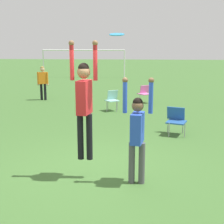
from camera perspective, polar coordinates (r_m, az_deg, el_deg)
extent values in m
plane|color=#3D662D|center=(6.67, -3.02, -10.74)|extent=(120.00, 120.00, 0.00)
cylinder|color=black|center=(6.12, -5.79, -4.50)|extent=(0.12, 0.12, 0.91)
cylinder|color=black|center=(6.09, -4.16, -4.56)|extent=(0.12, 0.12, 0.91)
cube|color=red|center=(5.94, -5.11, 2.69)|extent=(0.26, 0.42, 0.65)
sphere|color=#9E704C|center=(5.88, -5.20, 7.29)|extent=(0.25, 0.25, 0.25)
sphere|color=black|center=(5.88, -5.21, 7.95)|extent=(0.21, 0.21, 0.21)
cylinder|color=red|center=(5.92, -7.36, 9.08)|extent=(0.08, 0.08, 0.68)
sphere|color=#9E704C|center=(5.91, -7.45, 12.39)|extent=(0.10, 0.10, 0.10)
cylinder|color=red|center=(5.83, -3.08, 9.12)|extent=(0.08, 0.08, 0.68)
sphere|color=#9E704C|center=(5.83, -3.11, 12.48)|extent=(0.10, 0.10, 0.10)
cylinder|color=#4C4C51|center=(6.00, 3.63, -9.27)|extent=(0.12, 0.12, 0.80)
cylinder|color=#4C4C51|center=(6.00, 5.46, -9.31)|extent=(0.12, 0.12, 0.80)
cube|color=blue|center=(5.79, 4.65, -2.95)|extent=(0.26, 0.45, 0.57)
sphere|color=brown|center=(5.69, 4.72, 1.14)|extent=(0.22, 0.22, 0.22)
sphere|color=black|center=(5.68, 4.73, 1.73)|extent=(0.18, 0.18, 0.18)
cylinder|color=blue|center=(5.67, 2.38, 2.82)|extent=(0.08, 0.08, 0.60)
sphere|color=brown|center=(5.64, 2.41, 5.84)|extent=(0.10, 0.10, 0.10)
cylinder|color=blue|center=(5.67, 7.12, 2.73)|extent=(0.08, 0.08, 0.60)
sphere|color=brown|center=(5.63, 7.20, 5.75)|extent=(0.10, 0.10, 0.10)
cylinder|color=#2D9EDB|center=(5.85, 0.88, 14.01)|extent=(0.28, 0.28, 0.06)
cylinder|color=gray|center=(9.16, 10.39, -3.25)|extent=(0.02, 0.02, 0.41)
cylinder|color=gray|center=(9.21, 13.16, -3.29)|extent=(0.02, 0.02, 0.41)
cylinder|color=gray|center=(9.59, 10.18, -2.56)|extent=(0.02, 0.02, 0.41)
cylinder|color=gray|center=(9.64, 12.83, -2.60)|extent=(0.02, 0.02, 0.41)
cube|color=#235193|center=(9.35, 11.69, -1.81)|extent=(0.67, 0.67, 0.04)
cube|color=#235193|center=(9.55, 11.59, -0.23)|extent=(0.53, 0.26, 0.39)
cylinder|color=gray|center=(12.50, -0.96, 1.04)|extent=(0.02, 0.02, 0.44)
cylinder|color=gray|center=(12.46, 0.82, 1.01)|extent=(0.02, 0.02, 0.44)
cylinder|color=gray|center=(12.88, -0.76, 1.36)|extent=(0.02, 0.02, 0.44)
cylinder|color=gray|center=(12.85, 0.97, 1.33)|extent=(0.02, 0.02, 0.44)
cube|color=#8CC6C1|center=(12.64, 0.02, 2.10)|extent=(0.64, 0.64, 0.04)
cube|color=#8CC6C1|center=(12.81, 0.11, 3.17)|extent=(0.43, 0.35, 0.38)
cylinder|color=gray|center=(14.33, 5.11, 2.39)|extent=(0.02, 0.02, 0.45)
cylinder|color=gray|center=(14.33, 6.91, 2.35)|extent=(0.02, 0.02, 0.45)
cylinder|color=gray|center=(14.77, 5.13, 2.67)|extent=(0.02, 0.02, 0.45)
cylinder|color=gray|center=(14.77, 6.88, 2.63)|extent=(0.02, 0.02, 0.45)
cube|color=#C666A3|center=(14.52, 6.03, 3.31)|extent=(0.75, 0.75, 0.04)
cube|color=#C666A3|center=(14.74, 6.04, 4.20)|extent=(0.47, 0.41, 0.35)
cylinder|color=black|center=(15.69, -12.78, 3.61)|extent=(0.12, 0.12, 0.80)
cylinder|color=black|center=(15.63, -12.12, 3.61)|extent=(0.12, 0.12, 0.80)
cube|color=orange|center=(15.58, -12.56, 6.09)|extent=(0.46, 0.36, 0.57)
sphere|color=tan|center=(15.55, -12.63, 7.62)|extent=(0.22, 0.22, 0.22)
sphere|color=olive|center=(15.55, -12.64, 7.84)|extent=(0.18, 0.18, 0.18)
cylinder|color=orange|center=(15.66, -13.37, 6.02)|extent=(0.08, 0.08, 0.60)
sphere|color=tan|center=(15.69, -13.32, 4.93)|extent=(0.10, 0.10, 0.10)
cylinder|color=orange|center=(15.51, -11.73, 6.04)|extent=(0.08, 0.08, 0.60)
sphere|color=tan|center=(15.55, -11.69, 4.94)|extent=(0.10, 0.10, 0.10)
cylinder|color=white|center=(27.82, -12.43, 8.63)|extent=(0.10, 0.10, 2.30)
cylinder|color=white|center=(26.50, 2.29, 8.75)|extent=(0.10, 0.10, 2.30)
cylinder|color=white|center=(26.91, -5.30, 11.21)|extent=(7.00, 0.10, 0.10)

